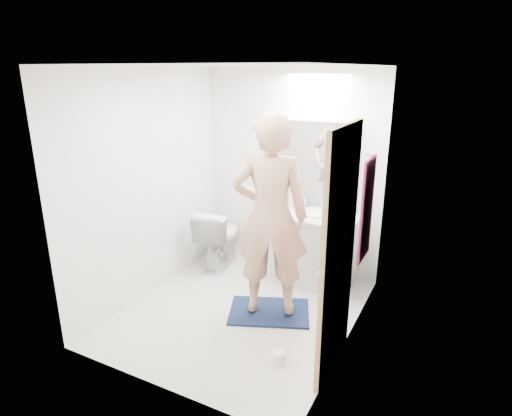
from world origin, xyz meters
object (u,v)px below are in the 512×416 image
Objects in this scene: medicine_cabinet at (313,150)px; toilet_paper_roll at (279,357)px; toilet at (219,237)px; vanity_cabinet at (314,250)px; person at (270,217)px; toothbrush_cup at (342,210)px; soap_bottle_a at (292,198)px; soap_bottle_b at (305,200)px.

medicine_cabinet is 8.00× the size of toilet_paper_roll.
toilet_paper_roll is at bearing 127.76° from toilet.
medicine_cabinet is (-0.13, 0.21, 1.11)m from vanity_cabinet.
person is 20.47× the size of toothbrush_cup.
soap_bottle_a is 1.88× the size of toilet_paper_roll.
soap_bottle_a is at bearing -170.99° from toilet.
medicine_cabinet is at bearing 172.56° from toothbrush_cup.
toilet_paper_roll is (-0.00, -1.68, -0.81)m from toothbrush_cup.
medicine_cabinet is 2.29m from toilet_paper_roll.
medicine_cabinet is 4.26× the size of soap_bottle_a.
toothbrush_cup is (0.61, 0.01, -0.06)m from soap_bottle_a.
vanity_cabinet is 4.85× the size of soap_bottle_b.
vanity_cabinet is at bearing -41.34° from soap_bottle_b.
toilet is 1.05m from soap_bottle_a.
vanity_cabinet is 1.21m from toilet.
medicine_cabinet reaches higher than toilet_paper_roll.
toilet is at bearing -163.56° from soap_bottle_b.
medicine_cabinet is 0.74m from toothbrush_cup.
soap_bottle_b reaches higher than vanity_cabinet.
soap_bottle_b is 1.96m from toilet_paper_roll.
toothbrush_cup is at bearing 0.95° from soap_bottle_a.
person reaches higher than toilet_paper_roll.
toilet_paper_roll is (0.60, -1.67, -0.87)m from soap_bottle_a.
vanity_cabinet is 1.20× the size of toilet.
soap_bottle_a is 2.14× the size of toothbrush_cup.
soap_bottle_b is at bearing 11.42° from soap_bottle_a.
soap_bottle_b is (1.00, 0.30, 0.54)m from toilet.
toothbrush_cup is (0.38, -0.05, -0.64)m from medicine_cabinet.
medicine_cabinet is at bearing 121.90° from vanity_cabinet.
soap_bottle_a is at bearing 156.99° from vanity_cabinet.
person reaches higher than toothbrush_cup.
medicine_cabinet is 9.12× the size of toothbrush_cup.
toilet_paper_roll is at bearing -75.03° from soap_bottle_b.
person reaches higher than vanity_cabinet.
medicine_cabinet is 4.74× the size of soap_bottle_b.
person is (-0.16, -0.86, 0.65)m from vanity_cabinet.
toothbrush_cup reaches higher than toilet_paper_roll.
soap_bottle_b is at bearing -171.84° from toilet.
person is (1.05, -0.74, 0.66)m from toilet.
soap_bottle_a is 1.98m from toilet_paper_roll.
soap_bottle_a is at bearing -168.58° from soap_bottle_b.
person is 1.03m from soap_bottle_a.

